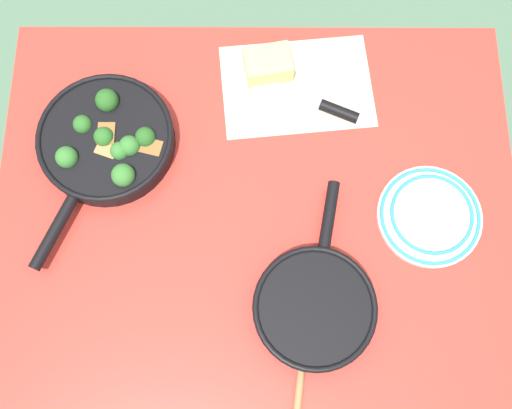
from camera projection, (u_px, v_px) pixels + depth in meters
The scene contains 9 objects.
ground_plane at pixel (256, 268), 1.86m from camera, with size 14.00×14.00×0.00m, color #51755B.
dining_table_red at pixel (256, 218), 1.25m from camera, with size 1.07×0.84×0.73m.
skillet_broccoli at pixel (107, 141), 1.17m from camera, with size 0.28×0.42×0.08m.
skillet_eggs at pixel (314, 306), 1.08m from camera, with size 0.24×0.37×0.05m.
wooden_spoon at pixel (300, 379), 1.06m from camera, with size 0.08×0.41×0.02m.
parchment_sheet at pixel (296, 86), 1.24m from camera, with size 0.34×0.25×0.00m.
grater_knife at pixel (313, 102), 1.22m from camera, with size 0.27×0.14×0.02m.
cheese_block at pixel (267, 65), 1.22m from camera, with size 0.11×0.09×0.05m.
dinner_plate_stack at pixel (430, 215), 1.14m from camera, with size 0.21×0.21×0.03m.
Camera 1 is at (-0.00, 0.32, 1.85)m, focal length 40.00 mm.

